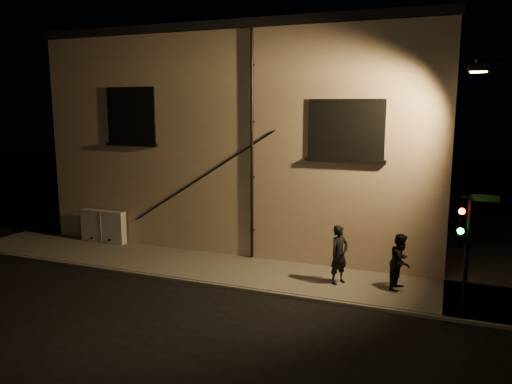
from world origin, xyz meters
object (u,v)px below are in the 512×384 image
at_px(pedestrian_a, 339,255).
at_px(pedestrian_b, 401,262).
at_px(traffic_signal, 460,234).
at_px(utility_cabinet, 103,226).

relative_size(pedestrian_a, pedestrian_b, 1.08).
distance_m(pedestrian_a, traffic_signal, 3.90).
xyz_separation_m(utility_cabinet, pedestrian_b, (12.13, -1.09, 0.21)).
bearing_deg(traffic_signal, utility_cabinet, 169.97).
height_order(utility_cabinet, pedestrian_b, pedestrian_b).
bearing_deg(pedestrian_b, traffic_signal, -115.84).
height_order(utility_cabinet, pedestrian_a, pedestrian_a).
distance_m(utility_cabinet, pedestrian_a, 10.32).
relative_size(utility_cabinet, pedestrian_a, 1.08).
height_order(utility_cabinet, traffic_signal, traffic_signal).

